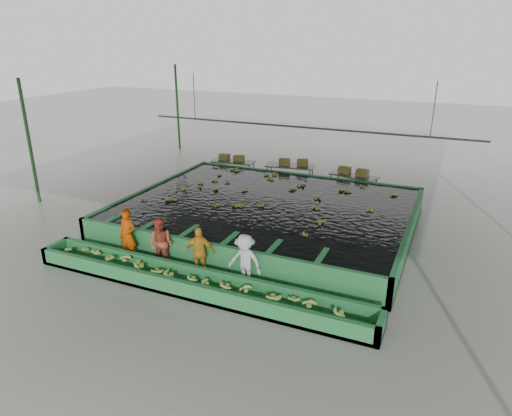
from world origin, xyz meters
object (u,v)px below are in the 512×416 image
at_px(worker_a, 128,235).
at_px(worker_d, 245,261).
at_px(box_stack_mid, 293,165).
at_px(sorting_trough, 194,283).
at_px(packing_table_right, 353,185).
at_px(box_stack_right, 353,175).
at_px(packing_table_mid, 290,176).
at_px(packing_table_left, 233,170).
at_px(box_stack_left, 232,160).
at_px(worker_c, 199,252).
at_px(flotation_tank, 267,213).
at_px(worker_b, 161,244).

xyz_separation_m(worker_a, worker_d, (3.92, 0.00, -0.06)).
bearing_deg(box_stack_mid, sorting_trough, -85.89).
relative_size(packing_table_right, box_stack_right, 1.54).
relative_size(worker_a, packing_table_right, 0.82).
relative_size(sorting_trough, packing_table_right, 4.99).
distance_m(packing_table_mid, box_stack_right, 2.94).
distance_m(packing_table_left, box_stack_left, 0.48).
distance_m(sorting_trough, packing_table_right, 9.95).
bearing_deg(packing_table_mid, box_stack_left, -178.76).
relative_size(worker_c, box_stack_mid, 1.12).
bearing_deg(box_stack_right, packing_table_left, -179.75).
xyz_separation_m(worker_c, packing_table_mid, (-0.56, 9.07, -0.25)).
height_order(flotation_tank, worker_b, worker_b).
bearing_deg(sorting_trough, box_stack_mid, 94.11).
relative_size(worker_c, packing_table_right, 0.74).
bearing_deg(packing_table_left, packing_table_right, -0.27).
bearing_deg(sorting_trough, worker_b, 153.12).
relative_size(worker_d, packing_table_left, 0.76).
relative_size(worker_b, box_stack_mid, 1.16).
height_order(sorting_trough, worker_b, worker_b).
bearing_deg(sorting_trough, worker_c, 110.39).
xyz_separation_m(worker_a, box_stack_mid, (2.07, 9.09, 0.16)).
distance_m(worker_d, packing_table_left, 10.18).
xyz_separation_m(worker_b, packing_table_left, (-2.12, 8.95, -0.31)).
bearing_deg(worker_d, packing_table_mid, 106.60).
bearing_deg(box_stack_mid, flotation_tank, -81.57).
relative_size(worker_d, box_stack_left, 1.25).
height_order(sorting_trough, packing_table_right, packing_table_right).
xyz_separation_m(flotation_tank, packing_table_left, (-3.70, 4.65, 0.01)).
distance_m(worker_b, packing_table_left, 9.20).
bearing_deg(worker_b, packing_table_mid, 85.89).
distance_m(worker_c, packing_table_right, 9.24).
bearing_deg(worker_d, box_stack_left, 122.99).
bearing_deg(worker_c, packing_table_mid, 71.67).
bearing_deg(packing_table_right, worker_a, -118.59).
bearing_deg(flotation_tank, box_stack_left, 129.02).
bearing_deg(packing_table_right, flotation_tank, -114.26).
bearing_deg(packing_table_mid, box_stack_right, -1.89).
bearing_deg(packing_table_right, packing_table_mid, 177.11).
height_order(packing_table_mid, box_stack_left, box_stack_left).
distance_m(worker_a, worker_d, 3.92).
relative_size(packing_table_left, box_stack_mid, 1.52).
distance_m(worker_b, box_stack_mid, 9.14).
height_order(flotation_tank, box_stack_right, box_stack_right).
relative_size(packing_table_mid, box_stack_mid, 1.63).
xyz_separation_m(packing_table_left, packing_table_right, (5.78, -0.03, -0.00)).
relative_size(packing_table_right, box_stack_left, 1.63).
distance_m(worker_c, packing_table_left, 9.58).
xyz_separation_m(flotation_tank, box_stack_left, (-3.82, 4.71, 0.47)).
height_order(worker_c, packing_table_right, worker_c).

